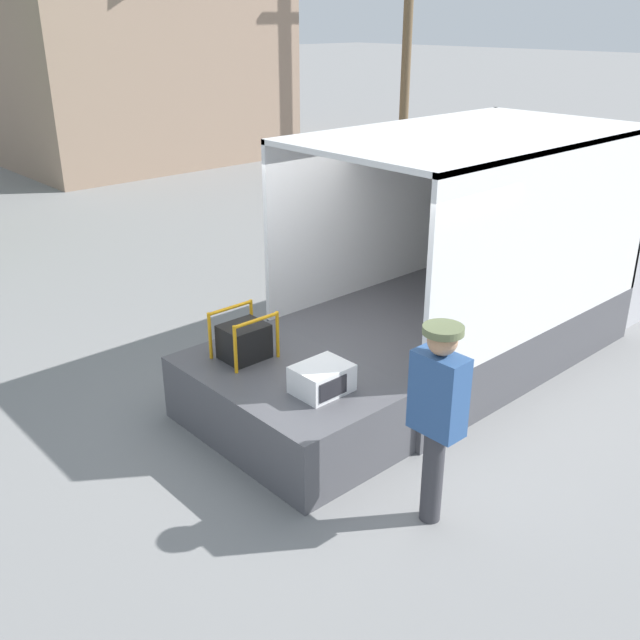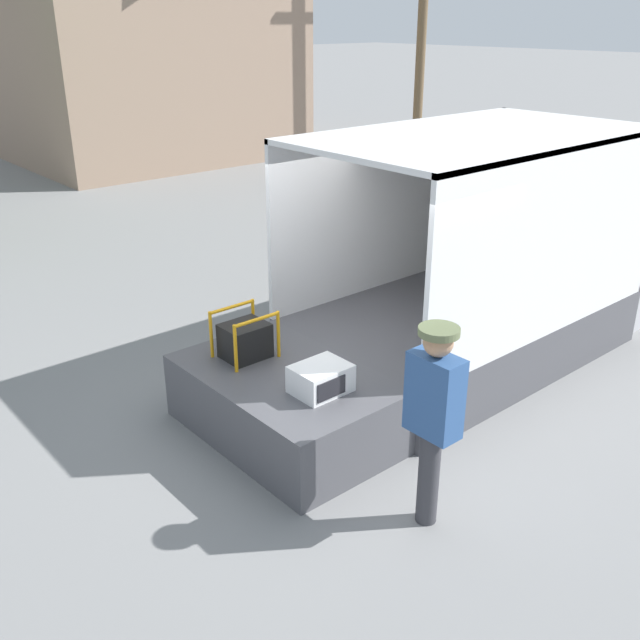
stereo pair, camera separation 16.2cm
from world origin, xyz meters
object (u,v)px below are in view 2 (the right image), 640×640
Objects in this scene: microwave at (321,379)px; utility_pole at (423,18)px; box_truck at (541,255)px; worker_person at (434,406)px; portable_generator at (246,339)px.

utility_pole reaches higher than microwave.
box_truck is 11.50× the size of microwave.
utility_pole is at bearing 42.56° from worker_person.
worker_person is (-4.34, -1.86, 0.13)m from box_truck.
portable_generator is at bearing 92.90° from worker_person.
utility_pole is at bearing 35.90° from portable_generator.
box_truck is 4.72m from worker_person.
utility_pole is at bearing 49.47° from box_truck.
box_truck is at bearing -130.53° from utility_pole.
microwave is 1.36m from worker_person.
box_truck reaches higher than microwave.
portable_generator is 0.08× the size of utility_pole.
utility_pole is (12.81, 11.77, 2.78)m from worker_person.
worker_person is (0.04, -1.33, 0.28)m from microwave.
box_truck is at bearing -6.98° from portable_generator.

